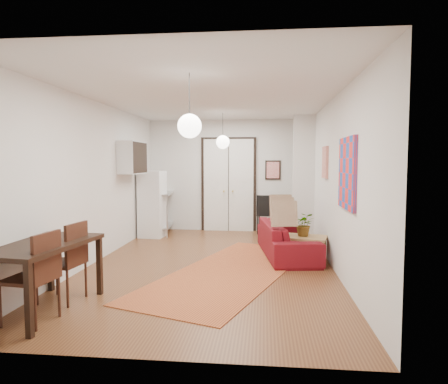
# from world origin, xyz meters

# --- Properties ---
(floor) EXTENTS (7.00, 7.00, 0.00)m
(floor) POSITION_xyz_m (0.00, 0.00, 0.00)
(floor) COLOR brown
(floor) RESTS_ON ground
(ceiling) EXTENTS (4.20, 7.00, 0.02)m
(ceiling) POSITION_xyz_m (0.00, 0.00, 2.90)
(ceiling) COLOR silver
(ceiling) RESTS_ON wall_back
(wall_back) EXTENTS (4.20, 0.02, 2.90)m
(wall_back) POSITION_xyz_m (0.00, 3.50, 1.45)
(wall_back) COLOR silver
(wall_back) RESTS_ON floor
(wall_front) EXTENTS (4.20, 0.02, 2.90)m
(wall_front) POSITION_xyz_m (0.00, -3.50, 1.45)
(wall_front) COLOR silver
(wall_front) RESTS_ON floor
(wall_left) EXTENTS (0.02, 7.00, 2.90)m
(wall_left) POSITION_xyz_m (-2.10, 0.00, 1.45)
(wall_left) COLOR silver
(wall_left) RESTS_ON floor
(wall_right) EXTENTS (0.02, 7.00, 2.90)m
(wall_right) POSITION_xyz_m (2.10, 0.00, 1.45)
(wall_right) COLOR silver
(wall_right) RESTS_ON floor
(double_doors) EXTENTS (1.44, 0.06, 2.50)m
(double_doors) POSITION_xyz_m (0.00, 3.46, 1.20)
(double_doors) COLOR white
(double_doors) RESTS_ON wall_back
(stub_partition) EXTENTS (0.50, 0.10, 2.90)m
(stub_partition) POSITION_xyz_m (1.85, 2.55, 1.45)
(stub_partition) COLOR silver
(stub_partition) RESTS_ON floor
(wall_cabinet) EXTENTS (0.35, 1.00, 0.70)m
(wall_cabinet) POSITION_xyz_m (-1.92, 1.50, 1.90)
(wall_cabinet) COLOR silver
(wall_cabinet) RESTS_ON wall_left
(painting_popart) EXTENTS (0.05, 1.00, 1.00)m
(painting_popart) POSITION_xyz_m (2.08, -1.25, 1.65)
(painting_popart) COLOR red
(painting_popart) RESTS_ON wall_right
(painting_abstract) EXTENTS (0.05, 0.50, 0.60)m
(painting_abstract) POSITION_xyz_m (2.08, 0.80, 1.80)
(painting_abstract) COLOR beige
(painting_abstract) RESTS_ON wall_right
(poster_back) EXTENTS (0.40, 0.03, 0.50)m
(poster_back) POSITION_xyz_m (1.15, 3.47, 1.60)
(poster_back) COLOR red
(poster_back) RESTS_ON wall_back
(print_left) EXTENTS (0.03, 0.44, 0.54)m
(print_left) POSITION_xyz_m (-2.07, 2.00, 1.95)
(print_left) COLOR #965E3E
(print_left) RESTS_ON wall_left
(pendant_back) EXTENTS (0.30, 0.30, 0.80)m
(pendant_back) POSITION_xyz_m (0.00, 2.00, 2.25)
(pendant_back) COLOR white
(pendant_back) RESTS_ON ceiling
(pendant_front) EXTENTS (0.30, 0.30, 0.80)m
(pendant_front) POSITION_xyz_m (0.00, -2.00, 2.25)
(pendant_front) COLOR white
(pendant_front) RESTS_ON ceiling
(kilim_rug) EXTENTS (2.97, 4.64, 0.01)m
(kilim_rug) POSITION_xyz_m (0.41, -0.44, 0.01)
(kilim_rug) COLOR #AB5A2A
(kilim_rug) RESTS_ON floor
(sofa) EXTENTS (1.17, 2.32, 0.65)m
(sofa) POSITION_xyz_m (1.38, 0.75, 0.32)
(sofa) COLOR maroon
(sofa) RESTS_ON floor
(coffee_table) EXTENTS (1.11, 0.79, 0.45)m
(coffee_table) POSITION_xyz_m (1.57, 0.44, 0.39)
(coffee_table) COLOR #A7804F
(coffee_table) RESTS_ON floor
(potted_plant) EXTENTS (0.46, 0.43, 0.44)m
(potted_plant) POSITION_xyz_m (1.67, 0.44, 0.66)
(potted_plant) COLOR #3D6F31
(potted_plant) RESTS_ON coffee_table
(kitchen_counter) EXTENTS (0.84, 1.43, 1.04)m
(kitchen_counter) POSITION_xyz_m (-1.74, 2.89, 0.70)
(kitchen_counter) COLOR #BABDBF
(kitchen_counter) RESTS_ON floor
(bowl) EXTENTS (0.27, 0.27, 0.06)m
(bowl) POSITION_xyz_m (-1.75, 2.59, 1.07)
(bowl) COLOR silver
(bowl) RESTS_ON kitchen_counter
(soap_bottle) EXTENTS (0.11, 0.11, 0.22)m
(soap_bottle) POSITION_xyz_m (-1.75, 3.14, 1.15)
(soap_bottle) COLOR teal
(soap_bottle) RESTS_ON kitchen_counter
(fridge) EXTENTS (0.60, 0.60, 1.59)m
(fridge) POSITION_xyz_m (-1.75, 2.40, 0.80)
(fridge) COLOR white
(fridge) RESTS_ON floor
(dining_table) EXTENTS (1.02, 1.59, 0.83)m
(dining_table) POSITION_xyz_m (-1.75, -2.44, 0.74)
(dining_table) COLOR black
(dining_table) RESTS_ON floor
(dining_chair_near) EXTENTS (0.54, 0.73, 1.03)m
(dining_chair_near) POSITION_xyz_m (-1.68, -1.98, 0.60)
(dining_chair_near) COLOR #3D1E13
(dining_chair_near) RESTS_ON floor
(dining_chair_far) EXTENTS (0.54, 0.73, 1.03)m
(dining_chair_far) POSITION_xyz_m (-1.68, -2.68, 0.60)
(dining_chair_far) COLOR #3D1E13
(dining_chair_far) RESTS_ON floor
(black_side_chair) EXTENTS (0.49, 0.49, 0.98)m
(black_side_chair) POSITION_xyz_m (0.99, 3.24, 0.58)
(black_side_chair) COLOR black
(black_side_chair) RESTS_ON floor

